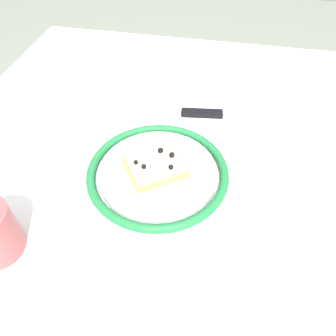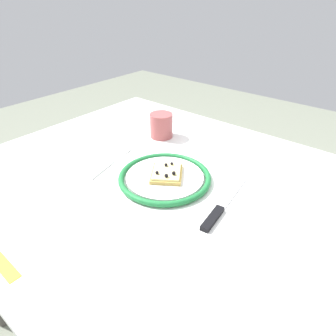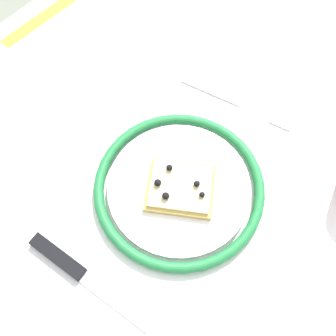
{
  "view_description": "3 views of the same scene",
  "coord_description": "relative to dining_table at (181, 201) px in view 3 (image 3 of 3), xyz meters",
  "views": [
    {
      "loc": [
        -0.37,
        -0.09,
        1.15
      ],
      "look_at": [
        0.02,
        -0.01,
        0.71
      ],
      "focal_mm": 34.98,
      "sensor_mm": 36.0,
      "label": 1
    },
    {
      "loc": [
        0.45,
        -0.51,
        1.16
      ],
      "look_at": [
        0.01,
        0.02,
        0.73
      ],
      "focal_mm": 31.25,
      "sensor_mm": 36.0,
      "label": 2
    },
    {
      "loc": [
        0.2,
        0.16,
        1.28
      ],
      "look_at": [
        0.01,
        -0.02,
        0.73
      ],
      "focal_mm": 44.39,
      "sensor_mm": 36.0,
      "label": 3
    }
  ],
  "objects": [
    {
      "name": "ground_plane",
      "position": [
        0.0,
        0.0,
        -0.62
      ],
      "size": [
        6.0,
        6.0,
        0.0
      ],
      "primitive_type": "plane",
      "color": "gray"
    },
    {
      "name": "dining_table",
      "position": [
        0.0,
        0.0,
        0.0
      ],
      "size": [
        1.12,
        0.93,
        0.7
      ],
      "color": "white",
      "rests_on": "ground_plane"
    },
    {
      "name": "plate",
      "position": [
        0.01,
        0.01,
        0.09
      ],
      "size": [
        0.26,
        0.26,
        0.02
      ],
      "color": "white",
      "rests_on": "dining_table"
    },
    {
      "name": "pizza_slice_near",
      "position": [
        0.02,
        0.01,
        0.1
      ],
      "size": [
        0.12,
        0.13,
        0.03
      ],
      "color": "tan",
      "rests_on": "plate"
    },
    {
      "name": "knife",
      "position": [
        0.2,
        -0.02,
        0.09
      ],
      "size": [
        0.05,
        0.24,
        0.01
      ],
      "color": "silver",
      "rests_on": "dining_table"
    },
    {
      "name": "fork",
      "position": [
        -0.17,
        -0.03,
        0.08
      ],
      "size": [
        0.07,
        0.2,
        0.0
      ],
      "color": "silver",
      "rests_on": "dining_table"
    }
  ]
}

